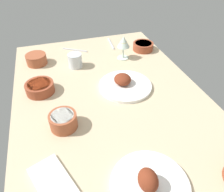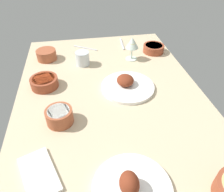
{
  "view_description": "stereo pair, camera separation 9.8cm",
  "coord_description": "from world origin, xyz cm",
  "px_view_note": "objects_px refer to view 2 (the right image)",
  "views": [
    {
      "loc": [
        72.41,
        -22.42,
        68.15
      ],
      "look_at": [
        0.0,
        0.0,
        6.0
      ],
      "focal_mm": 33.78,
      "sensor_mm": 36.0,
      "label": 1
    },
    {
      "loc": [
        74.69,
        -12.9,
        68.15
      ],
      "look_at": [
        0.0,
        0.0,
        6.0
      ],
      "focal_mm": 33.78,
      "sensor_mm": 36.0,
      "label": 2
    }
  ],
  "objects_px": {
    "plate_near_viewer": "(131,188)",
    "bowl_potatoes": "(46,54)",
    "bowl_soup": "(154,48)",
    "spoon_loose": "(85,48)",
    "wine_glass": "(132,44)",
    "plate_center_main": "(127,85)",
    "bowl_cream": "(59,116)",
    "folded_napkin": "(39,174)",
    "water_tumbler": "(83,58)",
    "bowl_sauce": "(44,82)",
    "fork_loose": "(122,44)"
  },
  "relations": [
    {
      "from": "bowl_sauce",
      "to": "wine_glass",
      "type": "relative_size",
      "value": 0.97
    },
    {
      "from": "spoon_loose",
      "to": "wine_glass",
      "type": "bearing_deg",
      "value": 176.93
    },
    {
      "from": "bowl_cream",
      "to": "folded_napkin",
      "type": "bearing_deg",
      "value": -15.74
    },
    {
      "from": "bowl_soup",
      "to": "fork_loose",
      "type": "distance_m",
      "value": 0.23
    },
    {
      "from": "plate_near_viewer",
      "to": "bowl_sauce",
      "type": "xyz_separation_m",
      "value": [
        -0.6,
        -0.3,
        0.01
      ]
    },
    {
      "from": "plate_near_viewer",
      "to": "bowl_sauce",
      "type": "bearing_deg",
      "value": -153.39
    },
    {
      "from": "wine_glass",
      "to": "plate_center_main",
      "type": "bearing_deg",
      "value": -18.02
    },
    {
      "from": "bowl_cream",
      "to": "folded_napkin",
      "type": "xyz_separation_m",
      "value": [
        0.23,
        -0.07,
        -0.03
      ]
    },
    {
      "from": "plate_center_main",
      "to": "fork_loose",
      "type": "xyz_separation_m",
      "value": [
        -0.49,
        0.08,
        -0.01
      ]
    },
    {
      "from": "bowl_sauce",
      "to": "fork_loose",
      "type": "height_order",
      "value": "bowl_sauce"
    },
    {
      "from": "plate_center_main",
      "to": "bowl_cream",
      "type": "distance_m",
      "value": 0.37
    },
    {
      "from": "bowl_sauce",
      "to": "bowl_cream",
      "type": "xyz_separation_m",
      "value": [
        0.26,
        0.08,
        0.01
      ]
    },
    {
      "from": "water_tumbler",
      "to": "fork_loose",
      "type": "height_order",
      "value": "water_tumbler"
    },
    {
      "from": "plate_center_main",
      "to": "folded_napkin",
      "type": "distance_m",
      "value": 0.57
    },
    {
      "from": "plate_center_main",
      "to": "wine_glass",
      "type": "distance_m",
      "value": 0.31
    },
    {
      "from": "bowl_potatoes",
      "to": "wine_glass",
      "type": "height_order",
      "value": "wine_glass"
    },
    {
      "from": "fork_loose",
      "to": "spoon_loose",
      "type": "distance_m",
      "value": 0.25
    },
    {
      "from": "plate_near_viewer",
      "to": "wine_glass",
      "type": "distance_m",
      "value": 0.83
    },
    {
      "from": "bowl_cream",
      "to": "water_tumbler",
      "type": "xyz_separation_m",
      "value": [
        -0.45,
        0.12,
        0.0
      ]
    },
    {
      "from": "bowl_cream",
      "to": "wine_glass",
      "type": "bearing_deg",
      "value": 138.0
    },
    {
      "from": "plate_near_viewer",
      "to": "spoon_loose",
      "type": "bearing_deg",
      "value": -175.95
    },
    {
      "from": "bowl_soup",
      "to": "folded_napkin",
      "type": "height_order",
      "value": "bowl_soup"
    },
    {
      "from": "plate_center_main",
      "to": "bowl_potatoes",
      "type": "bearing_deg",
      "value": -131.39
    },
    {
      "from": "bowl_potatoes",
      "to": "spoon_loose",
      "type": "height_order",
      "value": "bowl_potatoes"
    },
    {
      "from": "water_tumbler",
      "to": "wine_glass",
      "type": "bearing_deg",
      "value": 92.57
    },
    {
      "from": "bowl_soup",
      "to": "fork_loose",
      "type": "xyz_separation_m",
      "value": [
        -0.14,
        -0.18,
        -0.02
      ]
    },
    {
      "from": "bowl_soup",
      "to": "spoon_loose",
      "type": "xyz_separation_m",
      "value": [
        -0.12,
        -0.43,
        -0.02
      ]
    },
    {
      "from": "plate_center_main",
      "to": "bowl_soup",
      "type": "relative_size",
      "value": 2.04
    },
    {
      "from": "bowl_soup",
      "to": "fork_loose",
      "type": "height_order",
      "value": "bowl_soup"
    },
    {
      "from": "folded_napkin",
      "to": "fork_loose",
      "type": "distance_m",
      "value": 1.02
    },
    {
      "from": "bowl_sauce",
      "to": "bowl_potatoes",
      "type": "relative_size",
      "value": 1.18
    },
    {
      "from": "bowl_potatoes",
      "to": "bowl_cream",
      "type": "xyz_separation_m",
      "value": [
        0.55,
        0.09,
        0.0
      ]
    },
    {
      "from": "bowl_potatoes",
      "to": "bowl_cream",
      "type": "height_order",
      "value": "bowl_cream"
    },
    {
      "from": "bowl_potatoes",
      "to": "wine_glass",
      "type": "xyz_separation_m",
      "value": [
        0.08,
        0.51,
        0.07
      ]
    },
    {
      "from": "plate_near_viewer",
      "to": "fork_loose",
      "type": "height_order",
      "value": "plate_near_viewer"
    },
    {
      "from": "wine_glass",
      "to": "water_tumbler",
      "type": "height_order",
      "value": "wine_glass"
    },
    {
      "from": "bowl_sauce",
      "to": "bowl_soup",
      "type": "relative_size",
      "value": 1.04
    },
    {
      "from": "bowl_cream",
      "to": "water_tumbler",
      "type": "distance_m",
      "value": 0.47
    },
    {
      "from": "wine_glass",
      "to": "fork_loose",
      "type": "distance_m",
      "value": 0.23
    },
    {
      "from": "plate_center_main",
      "to": "bowl_potatoes",
      "type": "xyz_separation_m",
      "value": [
        -0.37,
        -0.41,
        0.02
      ]
    },
    {
      "from": "plate_near_viewer",
      "to": "bowl_potatoes",
      "type": "distance_m",
      "value": 0.94
    },
    {
      "from": "plate_center_main",
      "to": "water_tumbler",
      "type": "distance_m",
      "value": 0.34
    },
    {
      "from": "fork_loose",
      "to": "bowl_potatoes",
      "type": "bearing_deg",
      "value": -72.17
    },
    {
      "from": "bowl_soup",
      "to": "folded_napkin",
      "type": "xyz_separation_m",
      "value": [
        0.76,
        -0.64,
        -0.02
      ]
    },
    {
      "from": "water_tumbler",
      "to": "folded_napkin",
      "type": "bearing_deg",
      "value": -15.46
    },
    {
      "from": "bowl_sauce",
      "to": "water_tumbler",
      "type": "distance_m",
      "value": 0.28
    },
    {
      "from": "bowl_sauce",
      "to": "folded_napkin",
      "type": "bearing_deg",
      "value": 1.73
    },
    {
      "from": "plate_near_viewer",
      "to": "bowl_sauce",
      "type": "height_order",
      "value": "plate_near_viewer"
    },
    {
      "from": "bowl_cream",
      "to": "plate_near_viewer",
      "type": "bearing_deg",
      "value": 33.24
    },
    {
      "from": "bowl_sauce",
      "to": "folded_napkin",
      "type": "height_order",
      "value": "bowl_sauce"
    }
  ]
}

